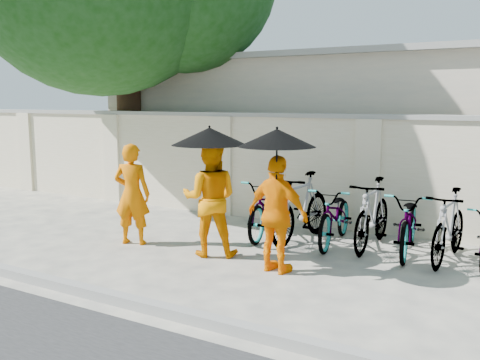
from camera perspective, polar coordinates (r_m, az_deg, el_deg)
The scene contains 15 objects.
ground at distance 8.02m, azimuth -7.47°, elevation -8.36°, with size 80.00×80.00×0.00m, color beige.
kerb at distance 6.81m, azimuth -16.42°, elevation -11.20°, with size 40.00×0.16×0.12m, color gray.
compound_wall at distance 10.06m, azimuth 8.27°, elevation 0.88°, with size 20.00×0.30×2.00m, color beige.
building_behind at distance 13.35m, azimuth 18.53°, elevation 4.97°, with size 14.00×6.00×3.20m, color beige.
monk_left at distance 8.79m, azimuth -11.44°, elevation -1.48°, with size 0.60×0.39×1.64m, color #D86500.
monk_center at distance 7.98m, azimuth -3.20°, elevation -1.98°, with size 0.84×0.66×1.74m, color orange.
parasol_center at distance 7.77m, azimuth -3.28°, elevation 4.67°, with size 1.11×1.11×0.94m.
monk_right at distance 7.20m, azimuth 4.02°, elevation -3.69°, with size 0.94×0.39×1.60m, color orange.
parasol_right at distance 6.97m, azimuth 3.96°, elevation 4.50°, with size 1.02×1.02×1.05m.
bike_0 at distance 9.18m, azimuth 3.30°, elevation -2.91°, with size 0.67×1.92×1.01m, color #A6A6A6.
bike_1 at distance 8.89m, azimuth 6.52°, elevation -2.90°, with size 0.53×1.89×1.14m, color #A6A6A6.
bike_2 at distance 8.76m, azimuth 10.16°, elevation -3.74°, with size 0.64×1.83×0.96m, color #A6A6A6.
bike_3 at distance 8.64m, azimuth 13.94°, elevation -3.55°, with size 0.52×1.84×1.11m, color #A6A6A6.
bike_4 at distance 8.49m, azimuth 17.65°, elevation -4.32°, with size 0.65×1.87×0.98m, color #A6A6A6.
bike_5 at distance 8.27m, azimuth 21.39°, elevation -4.61°, with size 0.49×1.75×1.05m, color #A6A6A6.
Camera 1 is at (4.73, -6.05, 2.31)m, focal length 40.00 mm.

